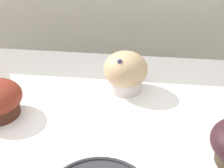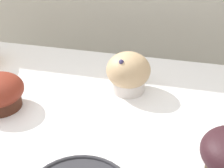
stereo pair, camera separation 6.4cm
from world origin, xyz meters
name	(u,v)px [view 1 (the left image)]	position (x,y,z in m)	size (l,w,h in m)	color
wall_back	(124,34)	(0.00, 0.60, 0.90)	(3.20, 0.10, 1.80)	beige
muffin_back_right	(125,72)	(0.04, 0.14, 0.99)	(0.10, 0.10, 0.09)	silver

